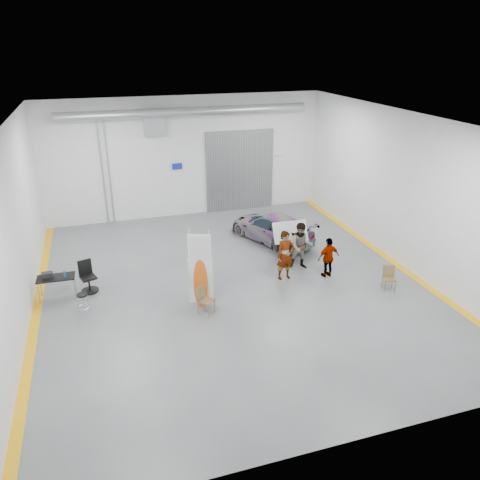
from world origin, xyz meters
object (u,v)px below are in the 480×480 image
object	(u,v)px
person_a	(285,255)
shop_stool	(83,304)
person_b	(301,246)
work_table	(54,277)
person_c	(328,257)
folding_chair_near	(206,305)
sedan_car	(272,227)
surfboard_display	(203,276)
office_chair	(88,278)
folding_chair_far	(389,283)

from	to	relation	value
person_a	shop_stool	size ratio (longest dim) A/B	2.67
person_a	person_b	world-z (taller)	person_a
work_table	person_c	bearing A→B (deg)	-8.09
person_c	folding_chair_near	bearing A→B (deg)	5.71
sedan_car	folding_chair_near	world-z (taller)	sedan_car
shop_stool	surfboard_display	bearing A→B (deg)	-10.26
person_a	person_b	bearing A→B (deg)	27.55
person_b	person_c	xyz separation A→B (m)	(0.70, -0.97, -0.16)
person_c	shop_stool	xyz separation A→B (m)	(-8.98, 0.03, -0.44)
work_table	office_chair	size ratio (longest dim) A/B	1.12
person_c	folding_chair_near	world-z (taller)	person_c
folding_chair_far	office_chair	world-z (taller)	office_chair
office_chair	work_table	bearing A→B (deg)	169.80
sedan_car	office_chair	distance (m)	8.31
person_c	work_table	size ratio (longest dim) A/B	1.23
person_b	work_table	world-z (taller)	person_b
person_b	folding_chair_near	distance (m)	4.94
person_a	shop_stool	world-z (taller)	person_a
surfboard_display	folding_chair_far	distance (m)	6.81
person_a	office_chair	world-z (taller)	person_a
person_b	surfboard_display	size ratio (longest dim) A/B	0.68
sedan_car	folding_chair_far	distance (m)	6.07
work_table	shop_stool	bearing A→B (deg)	-55.92
surfboard_display	shop_stool	world-z (taller)	surfboard_display
folding_chair_near	work_table	size ratio (longest dim) A/B	0.75
sedan_car	person_b	distance (m)	2.96
work_table	surfboard_display	bearing A→B (deg)	-23.26
surfboard_display	shop_stool	bearing A→B (deg)	-169.72
work_table	person_a	bearing A→B (deg)	-7.38
person_c	sedan_car	bearing A→B (deg)	-85.93
office_chair	sedan_car	bearing A→B (deg)	-1.45
sedan_car	folding_chair_far	bearing A→B (deg)	91.18
person_a	person_c	distance (m)	1.69
shop_stool	person_c	bearing A→B (deg)	-0.20
office_chair	folding_chair_far	bearing A→B (deg)	-34.99
work_table	sedan_car	bearing A→B (deg)	15.38
surfboard_display	work_table	bearing A→B (deg)	177.28
person_a	person_c	world-z (taller)	person_a
folding_chair_near	person_a	bearing A→B (deg)	-20.29
person_a	surfboard_display	world-z (taller)	surfboard_display
surfboard_display	person_a	bearing A→B (deg)	37.17
sedan_car	work_table	size ratio (longest dim) A/B	3.35
folding_chair_far	shop_stool	xyz separation A→B (m)	(-10.61, 1.67, 0.08)
shop_stool	work_table	bearing A→B (deg)	124.08
person_a	work_table	distance (m)	8.34
person_c	surfboard_display	distance (m)	5.11
surfboard_display	folding_chair_far	bearing A→B (deg)	12.39
person_b	person_c	world-z (taller)	person_b
shop_stool	sedan_car	bearing A→B (deg)	25.41
surfboard_display	sedan_car	bearing A→B (deg)	67.80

